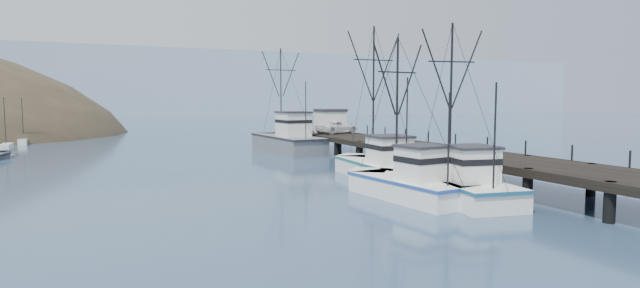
# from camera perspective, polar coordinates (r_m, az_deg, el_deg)

# --- Properties ---
(ground) EXTENTS (400.00, 400.00, 0.00)m
(ground) POSITION_cam_1_polar(r_m,az_deg,el_deg) (23.32, 4.47, -9.53)
(ground) COLOR navy
(ground) RESTS_ON ground
(pier) EXTENTS (6.00, 44.00, 2.00)m
(pier) POSITION_cam_1_polar(r_m,az_deg,el_deg) (43.75, 10.72, -0.50)
(pier) COLOR black
(pier) RESTS_ON ground
(distant_ridge) EXTENTS (360.00, 40.00, 26.00)m
(distant_ridge) POSITION_cam_1_polar(r_m,az_deg,el_deg) (191.07, -17.61, 3.08)
(distant_ridge) COLOR #9EB2C6
(distant_ridge) RESTS_ON ground
(distant_ridge_far) EXTENTS (180.00, 25.00, 18.00)m
(distant_ridge_far) POSITION_cam_1_polar(r_m,az_deg,el_deg) (207.02, -31.98, 2.68)
(distant_ridge_far) COLOR silver
(distant_ridge_far) RESTS_ON ground
(trawler_near) EXTENTS (4.93, 10.66, 10.82)m
(trawler_near) POSITION_cam_1_polar(r_m,az_deg,el_deg) (30.89, 15.38, -4.53)
(trawler_near) COLOR white
(trawler_near) RESTS_ON ground
(trawler_mid) EXTENTS (4.28, 9.93, 9.98)m
(trawler_mid) POSITION_cam_1_polar(r_m,az_deg,el_deg) (30.45, 9.75, -4.56)
(trawler_mid) COLOR white
(trawler_mid) RESTS_ON ground
(trawler_far) EXTENTS (4.38, 11.63, 11.82)m
(trawler_far) POSITION_cam_1_polar(r_m,az_deg,el_deg) (38.17, 6.77, -2.57)
(trawler_far) COLOR white
(trawler_far) RESTS_ON ground
(work_vessel) EXTENTS (5.10, 14.28, 12.10)m
(work_vessel) POSITION_cam_1_polar(r_m,az_deg,el_deg) (56.74, -3.88, 0.37)
(work_vessel) COLOR slate
(work_vessel) RESTS_ON ground
(pier_shed) EXTENTS (3.00, 3.20, 2.80)m
(pier_shed) POSITION_cam_1_polar(r_m,az_deg,el_deg) (58.54, 1.19, 2.67)
(pier_shed) COLOR silver
(pier_shed) RESTS_ON pier
(pickup_truck) EXTENTS (5.59, 3.69, 1.43)m
(pickup_truck) POSITION_cam_1_polar(r_m,az_deg,el_deg) (57.64, 1.97, 1.93)
(pickup_truck) COLOR white
(pickup_truck) RESTS_ON pier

